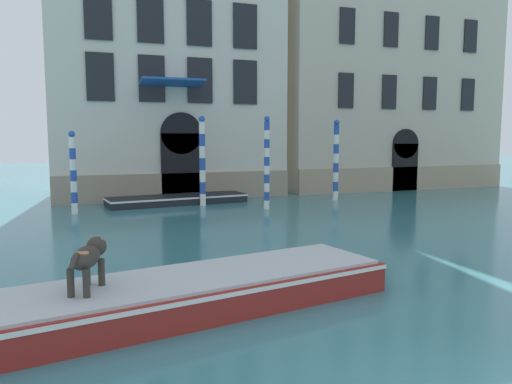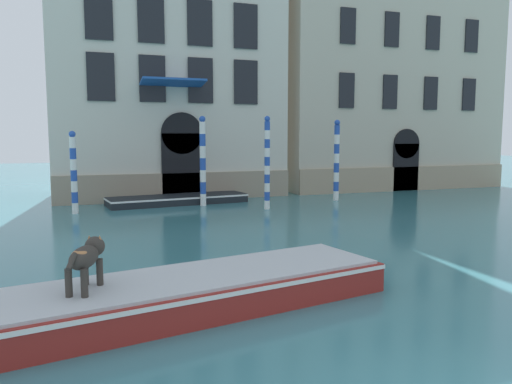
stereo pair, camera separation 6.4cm
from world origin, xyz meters
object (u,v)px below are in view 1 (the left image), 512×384
boat_moored_near_palazzo (178,199)px  mooring_pole_3 (336,160)px  mooring_pole_0 (267,163)px  mooring_pole_1 (73,172)px  dog_on_deck (88,257)px  mooring_pole_2 (202,161)px  boat_foreground (196,291)px

boat_moored_near_palazzo → mooring_pole_3: 7.95m
mooring_pole_0 → mooring_pole_3: size_ratio=1.02×
mooring_pole_1 → dog_on_deck: bearing=-88.8°
dog_on_deck → mooring_pole_0: (7.63, 11.55, 0.84)m
mooring_pole_2 → mooring_pole_3: 6.66m
dog_on_deck → boat_moored_near_palazzo: size_ratio=0.18×
dog_on_deck → mooring_pole_1: bearing=24.3°
mooring_pole_1 → mooring_pole_3: size_ratio=0.85×
mooring_pole_0 → mooring_pole_3: 4.57m
mooring_pole_0 → mooring_pole_2: size_ratio=0.99×
dog_on_deck → mooring_pole_1: size_ratio=0.35×
mooring_pole_2 → mooring_pole_3: mooring_pole_2 is taller
boat_moored_near_palazzo → mooring_pole_1: (-4.55, -1.52, 1.50)m
boat_foreground → dog_on_deck: bearing=176.3°
boat_moored_near_palazzo → mooring_pole_0: size_ratio=1.65×
mooring_pole_1 → boat_foreground: bearing=-80.5°
mooring_pole_0 → mooring_pole_3: (4.27, 1.62, -0.03)m
mooring_pole_3 → mooring_pole_0: bearing=-159.2°
boat_foreground → dog_on_deck: dog_on_deck is taller
mooring_pole_2 → mooring_pole_1: bearing=-174.3°
boat_foreground → mooring_pole_3: mooring_pole_3 is taller
dog_on_deck → mooring_pole_3: 17.78m
boat_foreground → dog_on_deck: size_ratio=6.58×
boat_foreground → boat_moored_near_palazzo: (2.40, 14.29, -0.13)m
mooring_pole_0 → mooring_pole_3: bearing=20.8°
mooring_pole_3 → dog_on_deck: bearing=-132.1°
boat_foreground → mooring_pole_3: size_ratio=1.99×
mooring_pole_0 → mooring_pole_1: 8.04m
dog_on_deck → mooring_pole_3: size_ratio=0.30×
boat_moored_near_palazzo → mooring_pole_3: (7.63, -1.35, 1.79)m
boat_foreground → mooring_pole_0: (5.76, 11.32, 1.70)m
boat_moored_near_palazzo → mooring_pole_2: size_ratio=1.64×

